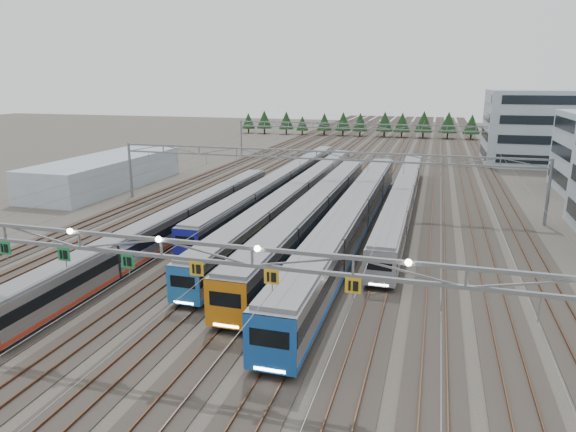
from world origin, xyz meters
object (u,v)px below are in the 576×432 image
(train_f, at_px, (403,197))
(gantry_near, at_px, (160,252))
(train_a, at_px, (178,222))
(train_d, at_px, (315,212))
(gantry_mid, at_px, (316,162))
(depot_bldg_north, at_px, (543,128))
(train_b, at_px, (283,182))
(west_shed, at_px, (106,172))
(train_c, at_px, (299,194))
(train_e, at_px, (354,215))
(gantry_far, at_px, (364,131))

(train_f, distance_m, gantry_near, 43.69)
(train_a, xyz_separation_m, train_d, (13.50, 7.20, 0.36))
(train_a, relative_size, gantry_mid, 0.91)
(depot_bldg_north, bearing_deg, train_b, -134.05)
(west_shed, bearing_deg, depot_bldg_north, 32.63)
(train_f, relative_size, gantry_near, 0.99)
(train_b, bearing_deg, train_c, -58.88)
(train_d, height_order, train_e, train_e)
(train_b, xyz_separation_m, gantry_mid, (6.75, -6.98, 4.41))
(train_a, bearing_deg, gantry_mid, 56.86)
(gantry_near, bearing_deg, gantry_mid, 89.93)
(train_d, relative_size, gantry_near, 0.93)
(train_c, height_order, depot_bldg_north, depot_bldg_north)
(train_a, xyz_separation_m, train_c, (9.00, 16.76, 0.12))
(gantry_near, height_order, west_shed, gantry_near)
(train_b, distance_m, train_f, 18.74)
(train_a, relative_size, train_f, 0.92)
(train_f, bearing_deg, gantry_far, 104.59)
(train_a, xyz_separation_m, depot_bldg_north, (46.87, 68.00, 5.55))
(train_b, relative_size, train_e, 1.05)
(train_c, height_order, gantry_near, gantry_near)
(train_e, distance_m, depot_bldg_north, 68.00)
(train_c, distance_m, depot_bldg_north, 63.96)
(train_e, bearing_deg, gantry_near, -102.96)
(train_d, xyz_separation_m, gantry_mid, (-2.25, 10.03, 4.14))
(train_b, distance_m, gantry_far, 38.87)
(train_a, height_order, depot_bldg_north, depot_bldg_north)
(gantry_near, bearing_deg, depot_bldg_north, 68.57)
(gantry_far, bearing_deg, gantry_mid, -90.00)
(depot_bldg_north, bearing_deg, gantry_near, -111.43)
(train_c, relative_size, gantry_mid, 1.18)
(train_a, xyz_separation_m, west_shed, (-24.58, 22.26, 0.50))
(train_b, relative_size, depot_bldg_north, 2.86)
(train_a, bearing_deg, train_d, 28.07)
(train_f, height_order, gantry_near, gantry_near)
(train_c, distance_m, train_d, 10.57)
(train_e, height_order, gantry_near, gantry_near)
(train_c, xyz_separation_m, train_f, (13.50, 2.26, 0.01))
(train_d, xyz_separation_m, depot_bldg_north, (33.37, 60.81, 5.19))
(train_b, xyz_separation_m, train_d, (9.00, -17.01, 0.28))
(train_f, bearing_deg, gantry_near, -105.09)
(train_e, xyz_separation_m, gantry_far, (-6.75, 55.58, 4.06))
(train_b, xyz_separation_m, depot_bldg_north, (42.37, 43.80, 5.46))
(train_b, distance_m, depot_bldg_north, 61.18)
(train_f, bearing_deg, train_e, -110.00)
(train_c, bearing_deg, gantry_near, -86.82)
(gantry_near, height_order, gantry_mid, gantry_near)
(train_b, distance_m, west_shed, 29.15)
(train_b, xyz_separation_m, train_f, (18.00, -5.20, 0.04))
(train_e, relative_size, west_shed, 2.01)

